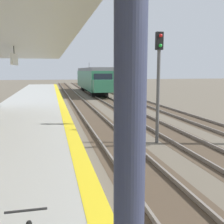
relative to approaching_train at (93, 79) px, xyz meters
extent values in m
cube|color=#A8A8A3|center=(-7.80, -29.04, -1.73)|extent=(5.00, 80.00, 0.90)
cube|color=yellow|center=(-5.55, -29.04, -1.27)|extent=(0.50, 80.00, 0.01)
cube|color=white|center=(-7.50, -32.18, 1.64)|extent=(0.08, 1.40, 0.36)
cylinder|color=#333333|center=(-7.50, -32.18, 1.96)|extent=(0.03, 0.03, 0.27)
cube|color=#4C3D2D|center=(-3.40, -25.04, -2.17)|extent=(2.34, 120.00, 0.01)
cube|color=slate|center=(-4.12, -25.04, -2.09)|extent=(0.08, 120.00, 0.15)
cube|color=slate|center=(-2.68, -25.04, -2.09)|extent=(0.08, 120.00, 0.15)
cube|color=#4C3D2D|center=(0.00, -25.04, -2.17)|extent=(2.34, 120.00, 0.01)
cube|color=slate|center=(-0.72, -25.04, -2.09)|extent=(0.08, 120.00, 0.15)
cube|color=slate|center=(0.72, -25.04, -2.09)|extent=(0.08, 120.00, 0.15)
cube|color=#4C3D2D|center=(3.40, -25.04, -2.17)|extent=(2.34, 120.00, 0.01)
cube|color=slate|center=(2.68, -25.04, -2.09)|extent=(0.08, 120.00, 0.15)
cube|color=slate|center=(4.12, -25.04, -2.09)|extent=(0.08, 120.00, 0.15)
cube|color=#286647|center=(0.00, 0.38, -0.11)|extent=(2.90, 18.00, 2.70)
cube|color=slate|center=(0.00, 0.38, 1.46)|extent=(2.67, 18.00, 0.44)
cube|color=black|center=(0.00, -8.64, 0.30)|extent=(2.32, 0.06, 1.21)
cube|color=#286647|center=(0.00, -9.42, -0.58)|extent=(2.78, 1.60, 1.49)
cube|color=black|center=(1.46, 0.38, 0.30)|extent=(0.04, 15.84, 0.86)
cylinder|color=#333333|center=(0.00, 3.98, 2.13)|extent=(0.06, 0.06, 0.90)
cube|color=black|center=(0.00, -5.47, -1.82)|extent=(2.17, 2.20, 0.72)
cube|color=black|center=(0.00, 6.23, -1.82)|extent=(2.17, 2.20, 0.72)
cylinder|color=#262626|center=(-6.66, -38.94, -0.33)|extent=(0.48, 0.03, 0.03)
cylinder|color=#4C4C4C|center=(-1.41, -29.95, 0.02)|extent=(0.16, 0.16, 4.40)
cube|color=black|center=(-1.41, -29.95, 2.62)|extent=(0.32, 0.24, 0.80)
sphere|color=red|center=(-1.41, -30.09, 2.84)|extent=(0.16, 0.16, 0.16)
sphere|color=green|center=(-1.41, -30.09, 2.40)|extent=(0.16, 0.16, 0.16)
camera|label=1|loc=(-6.33, -42.05, 1.28)|focal=43.91mm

